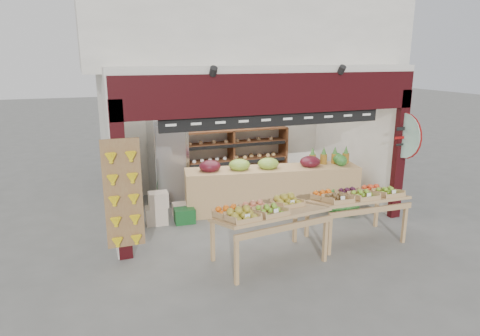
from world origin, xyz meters
The scene contains 11 objects.
ground centered at (0.00, 0.00, 0.00)m, with size 60.00×60.00×0.00m, color #63635E.
shop_structure centered at (0.00, 1.61, 3.92)m, with size 6.36×5.12×5.40m.
banana_board centered at (-2.73, -1.17, 1.12)m, with size 0.60×0.15×1.80m.
gift_sign centered at (2.75, -1.15, 1.75)m, with size 0.04×0.93×0.92m.
back_shelving centered at (0.17, 1.96, 1.16)m, with size 2.91×0.48×1.81m.
refrigerator centered at (-1.50, 1.49, 0.98)m, with size 0.76×0.76×1.96m, color #B0B3B7.
cardboard_stack centered at (-1.75, 0.29, 0.24)m, with size 0.97×0.71×0.66m.
mid_counter centered at (0.52, 0.25, 0.52)m, with size 3.85×1.38×1.17m.
display_table_left centered at (-0.67, -1.98, 0.86)m, with size 1.85×1.18×1.10m.
display_table_right centered at (1.28, -1.75, 0.83)m, with size 1.67×0.96×1.05m.
watermelon_pile centered at (1.85, -0.48, 0.20)m, with size 0.66×0.68×0.52m.
Camera 1 is at (-3.23, -7.88, 3.28)m, focal length 32.00 mm.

